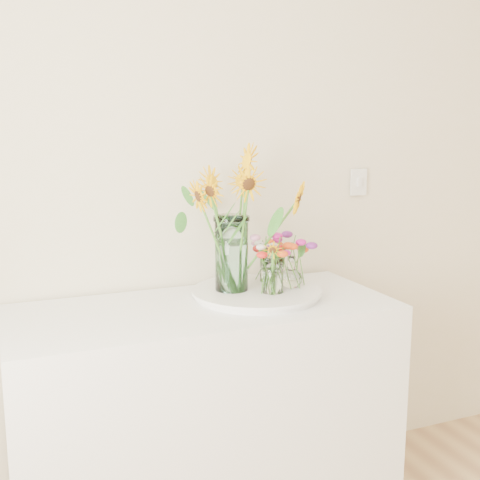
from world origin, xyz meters
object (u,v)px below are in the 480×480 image
Objects in this scene: mason_jar at (232,254)px; small_vase_b at (291,272)px; counter at (205,420)px; small_vase_a at (273,276)px; small_vase_c at (267,270)px; tray at (257,294)px.

mason_jar is 0.25m from small_vase_b.
small_vase_b reaches higher than counter.
small_vase_c is (0.05, 0.16, -0.02)m from small_vase_a.
mason_jar reaches higher than small_vase_c.
small_vase_a is 0.11m from small_vase_b.
small_vase_a reaches higher than tray.
small_vase_c is at bearing 22.93° from counter.
small_vase_a is at bearing -154.70° from small_vase_b.
tray is at bearing -18.98° from mason_jar.
small_vase_b reaches higher than tray.
small_vase_b is (0.23, -0.05, -0.08)m from mason_jar.
tray is 4.50× the size of small_vase_c.
small_vase_b is at bearing 25.30° from small_vase_a.
small_vase_a reaches higher than small_vase_c.
counter is 11.10× the size of small_vase_b.
tray is at bearing 121.13° from small_vase_a.
counter is at bearing 173.99° from small_vase_a.
small_vase_c reaches higher than tray.
mason_jar is 2.33× the size of small_vase_b.
mason_jar is (0.13, 0.07, 0.62)m from counter.
mason_jar is at bearing 143.96° from small_vase_a.
mason_jar reaches higher than tray.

